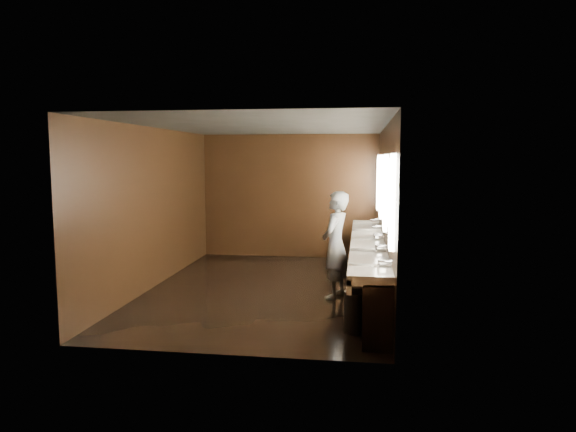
# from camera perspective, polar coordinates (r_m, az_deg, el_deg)

# --- Properties ---
(floor) EXTENTS (6.00, 6.00, 0.00)m
(floor) POSITION_cam_1_polar(r_m,az_deg,el_deg) (9.01, -2.43, -8.13)
(floor) COLOR black
(floor) RESTS_ON ground
(ceiling) EXTENTS (4.00, 6.00, 0.02)m
(ceiling) POSITION_cam_1_polar(r_m,az_deg,el_deg) (8.73, -2.52, 9.95)
(ceiling) COLOR #2D2D2B
(ceiling) RESTS_ON wall_back
(wall_back) EXTENTS (4.00, 0.02, 2.80)m
(wall_back) POSITION_cam_1_polar(r_m,az_deg,el_deg) (11.71, 0.20, 2.23)
(wall_back) COLOR black
(wall_back) RESTS_ON floor
(wall_front) EXTENTS (4.00, 0.02, 2.80)m
(wall_front) POSITION_cam_1_polar(r_m,az_deg,el_deg) (5.86, -7.83, -2.15)
(wall_front) COLOR black
(wall_front) RESTS_ON floor
(wall_left) EXTENTS (0.02, 6.00, 2.80)m
(wall_left) POSITION_cam_1_polar(r_m,az_deg,el_deg) (9.33, -14.64, 0.92)
(wall_left) COLOR black
(wall_left) RESTS_ON floor
(wall_right) EXTENTS (0.02, 6.00, 2.80)m
(wall_right) POSITION_cam_1_polar(r_m,az_deg,el_deg) (8.62, 10.71, 0.57)
(wall_right) COLOR black
(wall_right) RESTS_ON floor
(sink_counter) EXTENTS (0.55, 5.40, 1.01)m
(sink_counter) POSITION_cam_1_polar(r_m,az_deg,el_deg) (8.75, 9.23, -5.31)
(sink_counter) COLOR black
(sink_counter) RESTS_ON floor
(mirror_band) EXTENTS (0.06, 5.03, 1.15)m
(mirror_band) POSITION_cam_1_polar(r_m,az_deg,el_deg) (8.59, 10.63, 2.89)
(mirror_band) COLOR white
(mirror_band) RESTS_ON wall_right
(person) EXTENTS (0.59, 0.73, 1.74)m
(person) POSITION_cam_1_polar(r_m,az_deg,el_deg) (8.34, 5.30, -3.22)
(person) COLOR #94ACDC
(person) RESTS_ON floor
(trash_bin) EXTENTS (0.43, 0.43, 0.54)m
(trash_bin) POSITION_cam_1_polar(r_m,az_deg,el_deg) (6.88, 7.68, -10.49)
(trash_bin) COLOR black
(trash_bin) RESTS_ON floor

